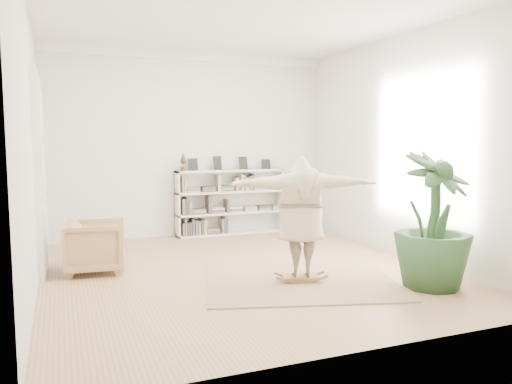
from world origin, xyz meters
The scene contains 9 objects.
floor centered at (0.00, 0.00, 0.00)m, with size 6.00×6.00×0.00m, color #A37454.
room_shell centered at (0.00, 2.94, 3.51)m, with size 6.00×6.00×6.00m.
doors centered at (-2.70, 1.30, 1.40)m, with size 0.09×1.78×2.92m.
bookshelf centered at (0.74, 2.82, 0.64)m, with size 2.20×0.35×1.64m.
armchair centered at (-1.99, 0.74, 0.37)m, with size 0.80×0.82×0.75m, color tan.
rug centered at (0.52, -0.82, 0.01)m, with size 2.50×2.00×0.02m, color tan.
rocker_board centered at (0.52, -0.82, 0.07)m, with size 0.53×0.40×0.10m.
person centered at (0.52, -0.82, 0.92)m, with size 1.97×0.54×1.61m, color #C5B093.
houseplant centered at (1.99, -1.65, 0.88)m, with size 0.98×0.98×1.75m, color #274A25.
Camera 1 is at (-2.43, -6.67, 1.90)m, focal length 35.00 mm.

